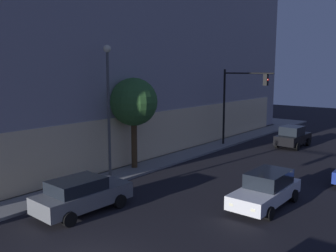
{
  "coord_description": "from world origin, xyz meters",
  "views": [
    {
      "loc": [
        -6.45,
        -9.02,
        6.53
      ],
      "look_at": [
        7.89,
        2.56,
        3.7
      ],
      "focal_mm": 39.4,
      "sensor_mm": 36.0,
      "label": 1
    }
  ],
  "objects_px": {
    "modern_building": "(71,29)",
    "car_black": "(293,137)",
    "traffic_light_far_corner": "(239,95)",
    "sidewalk_tree": "(134,102)",
    "car_grey": "(82,194)",
    "car_white": "(266,189)",
    "street_lamp_sidewalk": "(108,95)"
  },
  "relations": [
    {
      "from": "street_lamp_sidewalk",
      "to": "car_black",
      "type": "distance_m",
      "value": 17.38
    },
    {
      "from": "car_grey",
      "to": "car_black",
      "type": "relative_size",
      "value": 1.13
    },
    {
      "from": "sidewalk_tree",
      "to": "car_grey",
      "type": "distance_m",
      "value": 8.37
    },
    {
      "from": "traffic_light_far_corner",
      "to": "street_lamp_sidewalk",
      "type": "distance_m",
      "value": 13.01
    },
    {
      "from": "traffic_light_far_corner",
      "to": "sidewalk_tree",
      "type": "height_order",
      "value": "traffic_light_far_corner"
    },
    {
      "from": "car_grey",
      "to": "car_black",
      "type": "distance_m",
      "value": 20.58
    },
    {
      "from": "modern_building",
      "to": "sidewalk_tree",
      "type": "height_order",
      "value": "modern_building"
    },
    {
      "from": "car_white",
      "to": "sidewalk_tree",
      "type": "bearing_deg",
      "value": 85.82
    },
    {
      "from": "sidewalk_tree",
      "to": "car_white",
      "type": "distance_m",
      "value": 10.19
    },
    {
      "from": "sidewalk_tree",
      "to": "street_lamp_sidewalk",
      "type": "bearing_deg",
      "value": -172.61
    },
    {
      "from": "modern_building",
      "to": "car_white",
      "type": "relative_size",
      "value": 8.23
    },
    {
      "from": "sidewalk_tree",
      "to": "car_grey",
      "type": "bearing_deg",
      "value": -154.56
    },
    {
      "from": "traffic_light_far_corner",
      "to": "sidewalk_tree",
      "type": "xyz_separation_m",
      "value": [
        -10.47,
        1.91,
        -0.04
      ]
    },
    {
      "from": "traffic_light_far_corner",
      "to": "car_white",
      "type": "height_order",
      "value": "traffic_light_far_corner"
    },
    {
      "from": "modern_building",
      "to": "car_black",
      "type": "xyz_separation_m",
      "value": [
        8.82,
        -18.1,
        -9.36
      ]
    },
    {
      "from": "modern_building",
      "to": "car_black",
      "type": "relative_size",
      "value": 9.59
    },
    {
      "from": "traffic_light_far_corner",
      "to": "car_grey",
      "type": "xyz_separation_m",
      "value": [
        -17.29,
        -1.33,
        -3.63
      ]
    },
    {
      "from": "street_lamp_sidewalk",
      "to": "sidewalk_tree",
      "type": "xyz_separation_m",
      "value": [
        2.43,
        0.32,
        -0.61
      ]
    },
    {
      "from": "sidewalk_tree",
      "to": "car_grey",
      "type": "xyz_separation_m",
      "value": [
        -6.83,
        -3.25,
        -3.59
      ]
    },
    {
      "from": "street_lamp_sidewalk",
      "to": "car_white",
      "type": "relative_size",
      "value": 1.64
    },
    {
      "from": "modern_building",
      "to": "car_grey",
      "type": "bearing_deg",
      "value": -126.25
    },
    {
      "from": "modern_building",
      "to": "street_lamp_sidewalk",
      "type": "bearing_deg",
      "value": -119.24
    },
    {
      "from": "sidewalk_tree",
      "to": "traffic_light_far_corner",
      "type": "bearing_deg",
      "value": -10.36
    },
    {
      "from": "car_grey",
      "to": "traffic_light_far_corner",
      "type": "bearing_deg",
      "value": 4.41
    },
    {
      "from": "traffic_light_far_corner",
      "to": "car_black",
      "type": "height_order",
      "value": "traffic_light_far_corner"
    },
    {
      "from": "modern_building",
      "to": "car_black",
      "type": "bearing_deg",
      "value": -64.03
    },
    {
      "from": "street_lamp_sidewalk",
      "to": "car_grey",
      "type": "relative_size",
      "value": 1.69
    },
    {
      "from": "traffic_light_far_corner",
      "to": "car_grey",
      "type": "bearing_deg",
      "value": -175.59
    },
    {
      "from": "sidewalk_tree",
      "to": "modern_building",
      "type": "bearing_deg",
      "value": 69.13
    },
    {
      "from": "street_lamp_sidewalk",
      "to": "car_black",
      "type": "bearing_deg",
      "value": -17.79
    },
    {
      "from": "sidewalk_tree",
      "to": "car_black",
      "type": "bearing_deg",
      "value": -21.86
    },
    {
      "from": "modern_building",
      "to": "traffic_light_far_corner",
      "type": "distance_m",
      "value": 16.64
    }
  ]
}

